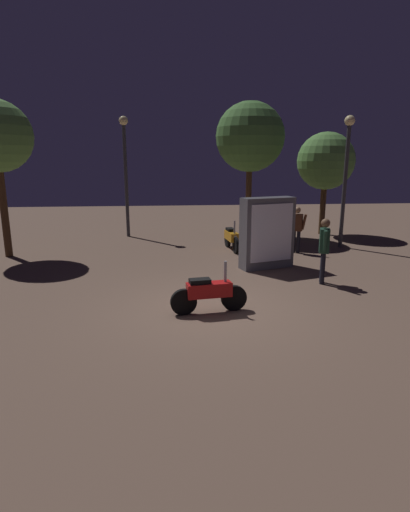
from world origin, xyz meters
TOP-DOWN VIEW (x-y plane):
  - ground_plane at (0.00, 0.00)m, footprint 40.00×40.00m
  - motorcycle_red_foreground at (-0.06, -0.21)m, footprint 1.66×0.43m
  - motorcycle_orange_parked_left at (1.33, 5.76)m, footprint 0.41×1.66m
  - person_rider_beside at (3.10, 1.61)m, footprint 0.34×0.66m
  - person_bystander_far at (3.50, 5.15)m, footprint 0.62×0.39m
  - streetlamp_near at (-2.60, 8.73)m, footprint 0.36×0.36m
  - streetlamp_far at (5.42, 5.90)m, footprint 0.36×0.36m
  - tree_left_bg at (5.70, 8.57)m, footprint 2.37×2.37m
  - tree_center_bg at (2.43, 8.44)m, footprint 2.77×2.77m
  - kiosk_billboard at (2.01, 3.28)m, footprint 1.68×0.95m

SIDE VIEW (x-z plane):
  - ground_plane at x=0.00m, z-range 0.00..0.00m
  - motorcycle_red_foreground at x=-0.06m, z-range -0.12..0.99m
  - motorcycle_orange_parked_left at x=1.33m, z-range -0.12..0.99m
  - person_bystander_far at x=3.50m, z-range 0.15..1.74m
  - person_rider_beside at x=3.10m, z-range 0.17..1.88m
  - kiosk_billboard at x=2.01m, z-range 0.00..2.10m
  - streetlamp_far at x=5.42m, z-range 0.66..5.31m
  - tree_left_bg at x=5.70m, z-range 0.93..5.21m
  - streetlamp_near at x=-2.60m, z-range 0.67..5.50m
  - tree_center_bg at x=2.43m, z-range 1.30..6.73m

